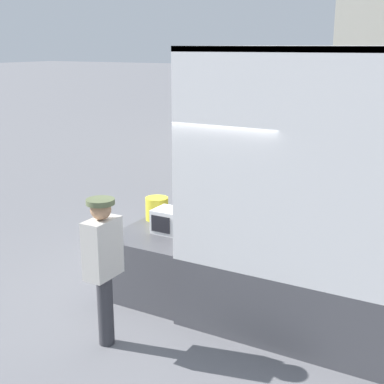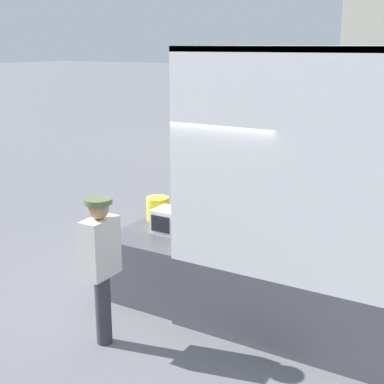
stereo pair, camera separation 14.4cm
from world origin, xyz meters
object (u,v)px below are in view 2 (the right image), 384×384
(worker_person, at_px, (101,256))
(portable_generator, at_px, (211,201))
(microwave, at_px, (171,221))
(orange_bucket, at_px, (158,208))

(worker_person, bearing_deg, portable_generator, 89.53)
(microwave, height_order, portable_generator, portable_generator)
(portable_generator, bearing_deg, microwave, -94.83)
(orange_bucket, bearing_deg, worker_person, -74.33)
(microwave, xyz_separation_m, portable_generator, (0.08, 0.99, 0.04))
(portable_generator, relative_size, orange_bucket, 1.68)
(microwave, bearing_deg, orange_bucket, 141.34)
(portable_generator, height_order, orange_bucket, portable_generator)
(microwave, bearing_deg, portable_generator, 85.17)
(worker_person, bearing_deg, microwave, 92.38)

